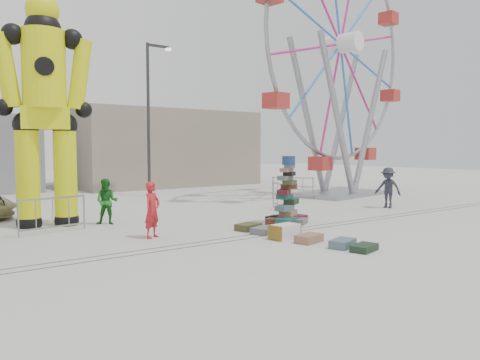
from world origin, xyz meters
TOP-DOWN VIEW (x-y plane):
  - ground at (0.00, 0.00)m, footprint 90.00×90.00m
  - track_line_near at (0.00, 0.60)m, footprint 40.00×0.04m
  - track_line_far at (0.00, 1.00)m, footprint 40.00×0.04m
  - building_right at (7.00, 20.00)m, footprint 12.00×8.00m
  - lamp_post_right at (3.09, 13.00)m, footprint 1.41×0.25m
  - suitcase_tower at (2.87, 2.01)m, footprint 1.73×1.51m
  - crash_test_dummy at (-3.86, 6.12)m, footprint 3.05×1.34m
  - ferris_wheel at (11.28, 7.21)m, footprint 12.03×3.78m
  - steamer_trunk at (0.97, 0.00)m, footprint 0.91×0.59m
  - row_case_0 at (0.96, 1.67)m, footprint 0.87×0.70m
  - row_case_1 at (0.99, 0.93)m, footprint 0.87×0.75m
  - row_case_2 at (1.18, 0.22)m, footprint 0.84×0.75m
  - row_case_3 at (1.15, -0.78)m, footprint 0.89×0.66m
  - row_case_4 at (1.38, -1.77)m, footprint 0.88×0.68m
  - row_case_5 at (1.49, -2.37)m, footprint 0.86×0.62m
  - barricade_dummy_c at (-4.05, 4.78)m, footprint 1.99×0.42m
  - barricade_wheel_front at (4.94, 4.63)m, footprint 0.81×1.90m
  - barricade_wheel_back at (8.10, 7.38)m, footprint 1.47×1.50m
  - pedestrian_red at (-1.99, 2.31)m, footprint 0.69×0.61m
  - pedestrian_green at (-2.19, 5.31)m, footprint 0.94×0.90m
  - pedestrian_grey at (8.99, 2.42)m, footprint 0.90×1.24m

SIDE VIEW (x-z plane):
  - ground at x=0.00m, z-range 0.00..0.00m
  - track_line_near at x=0.00m, z-range 0.00..0.01m
  - track_line_far at x=0.00m, z-range 0.00..0.01m
  - row_case_5 at x=1.49m, z-range 0.00..0.17m
  - row_case_1 at x=0.99m, z-range 0.00..0.19m
  - row_case_0 at x=0.96m, z-range 0.00..0.21m
  - row_case_2 at x=1.18m, z-range 0.00..0.21m
  - row_case_4 at x=1.38m, z-range 0.00..0.21m
  - row_case_3 at x=1.15m, z-range 0.00..0.22m
  - steamer_trunk at x=0.97m, z-range 0.00..0.40m
  - barricade_dummy_c at x=-4.05m, z-range 0.00..1.10m
  - barricade_wheel_front at x=4.94m, z-range 0.00..1.10m
  - barricade_wheel_back at x=8.10m, z-range 0.00..1.10m
  - suitcase_tower at x=2.87m, z-range -0.50..1.77m
  - pedestrian_green at x=-2.19m, z-range 0.00..1.54m
  - pedestrian_red at x=-1.99m, z-range 0.00..1.60m
  - pedestrian_grey at x=8.99m, z-range 0.00..1.72m
  - building_right at x=7.00m, z-range 0.00..5.00m
  - crash_test_dummy at x=-3.86m, z-range 0.21..7.85m
  - lamp_post_right at x=3.09m, z-range 0.48..8.48m
  - ferris_wheel at x=11.28m, z-range -0.11..14.01m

